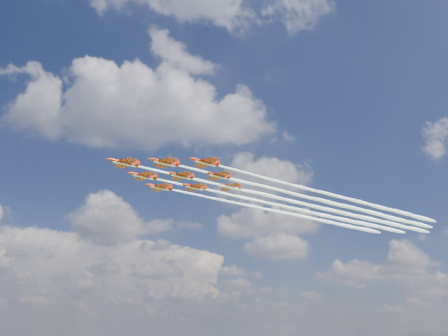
{
  "coord_description": "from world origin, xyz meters",
  "views": [
    {
      "loc": [
        9.51,
        -123.24,
        42.46
      ],
      "look_at": [
        15.12,
        -1.45,
        89.14
      ],
      "focal_mm": 35.0,
      "sensor_mm": 36.0,
      "label": 1
    }
  ],
  "objects": [
    {
      "name": "jet_lead",
      "position": [
        38.36,
        23.21,
        86.91
      ],
      "size": [
        108.65,
        71.89,
        2.45
      ],
      "rotation": [
        0.0,
        0.0,
        0.58
      ],
      "color": "#B22109"
    },
    {
      "name": "jet_row4_port",
      "position": [
        64.72,
        32.36,
        86.91
      ],
      "size": [
        108.65,
        71.89,
        2.45
      ],
      "rotation": [
        0.0,
        0.0,
        0.58
      ],
      "color": "#B22109"
    },
    {
      "name": "jet_row3_port",
      "position": [
        60.79,
        21.84,
        86.91
      ],
      "size": [
        108.65,
        71.89,
        2.45
      ],
      "rotation": [
        0.0,
        0.0,
        0.58
      ],
      "color": "#B22109"
    },
    {
      "name": "jet_row2_port",
      "position": [
        49.58,
        22.52,
        86.91
      ],
      "size": [
        108.65,
        71.89,
        2.45
      ],
      "rotation": [
        0.0,
        0.0,
        0.58
      ],
      "color": "#B22109"
    },
    {
      "name": "jet_row2_starb",
      "position": [
        42.29,
        33.74,
        86.91
      ],
      "size": [
        108.65,
        71.89,
        2.45
      ],
      "rotation": [
        0.0,
        0.0,
        0.58
      ],
      "color": "#B22109"
    },
    {
      "name": "jet_tail",
      "position": [
        68.65,
        42.89,
        86.91
      ],
      "size": [
        108.65,
        71.89,
        2.45
      ],
      "rotation": [
        0.0,
        0.0,
        0.58
      ],
      "color": "#B22109"
    },
    {
      "name": "jet_row3_centre",
      "position": [
        53.51,
        33.05,
        86.91
      ],
      "size": [
        108.65,
        71.89,
        2.45
      ],
      "rotation": [
        0.0,
        0.0,
        0.58
      ],
      "color": "#B22109"
    },
    {
      "name": "jet_row4_starb",
      "position": [
        57.44,
        43.58,
        86.91
      ],
      "size": [
        108.65,
        71.89,
        2.45
      ],
      "rotation": [
        0.0,
        0.0,
        0.58
      ],
      "color": "#B22109"
    },
    {
      "name": "jet_row3_starb",
      "position": [
        46.22,
        44.26,
        86.91
      ],
      "size": [
        108.65,
        71.89,
        2.45
      ],
      "rotation": [
        0.0,
        0.0,
        0.58
      ],
      "color": "#B22109"
    }
  ]
}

